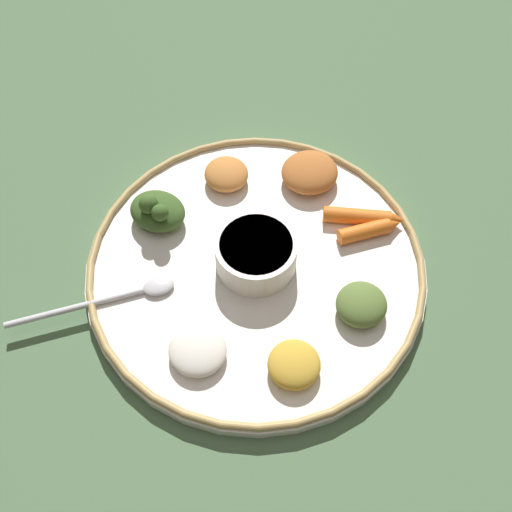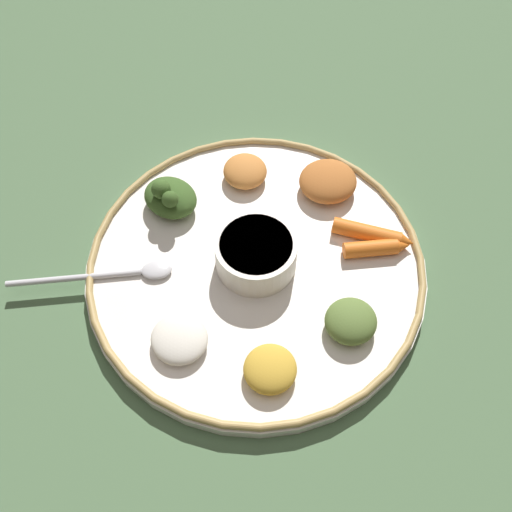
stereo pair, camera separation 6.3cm
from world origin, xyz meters
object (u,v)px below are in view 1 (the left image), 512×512
at_px(center_bowl, 256,253).
at_px(carrot_outer, 362,217).
at_px(spoon, 118,297).
at_px(greens_pile, 157,211).
at_px(carrot_near_spoon, 369,230).

bearing_deg(center_bowl, carrot_outer, -43.18).
relative_size(spoon, greens_pile, 2.16).
height_order(spoon, greens_pile, greens_pile).
height_order(greens_pile, carrot_near_spoon, greens_pile).
bearing_deg(spoon, greens_pile, 3.46).
bearing_deg(carrot_outer, greens_pile, 111.38).
relative_size(center_bowl, spoon, 0.60).
bearing_deg(carrot_near_spoon, greens_pile, 107.04).
bearing_deg(carrot_outer, center_bowl, 136.82).
bearing_deg(carrot_near_spoon, center_bowl, 128.58).
relative_size(center_bowl, greens_pile, 1.29).
xyz_separation_m(center_bowl, spoon, (-0.10, 0.12, -0.02)).
distance_m(center_bowl, carrot_near_spoon, 0.14).
bearing_deg(greens_pile, spoon, -176.54).
bearing_deg(carrot_outer, carrot_near_spoon, -139.87).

